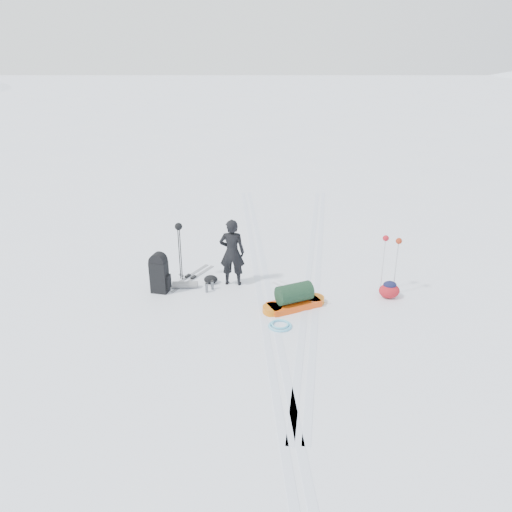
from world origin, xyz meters
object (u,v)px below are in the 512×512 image
at_px(skier, 232,252).
at_px(expedition_rucksack, 162,274).
at_px(pulk_sled, 294,299).
at_px(ski_poles_black, 179,234).

relative_size(skier, expedition_rucksack, 1.52).
bearing_deg(skier, expedition_rucksack, 17.98).
height_order(pulk_sled, expedition_rucksack, expedition_rucksack).
height_order(skier, expedition_rucksack, skier).
bearing_deg(pulk_sled, ski_poles_black, 126.52).
xyz_separation_m(skier, expedition_rucksack, (-1.65, -0.42, -0.38)).
height_order(skier, pulk_sled, skier).
bearing_deg(ski_poles_black, expedition_rucksack, -115.50).
height_order(expedition_rucksack, ski_poles_black, ski_poles_black).
relative_size(pulk_sled, expedition_rucksack, 1.42).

